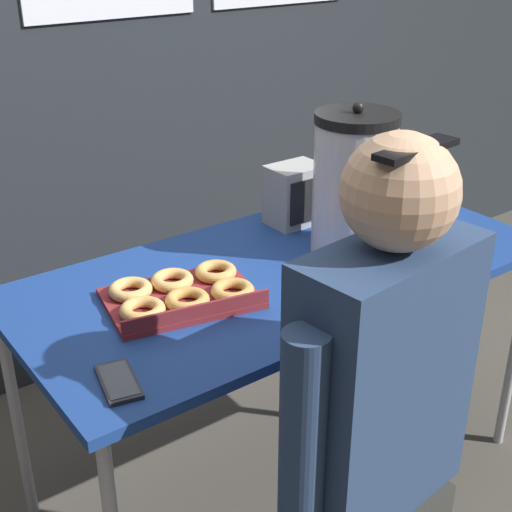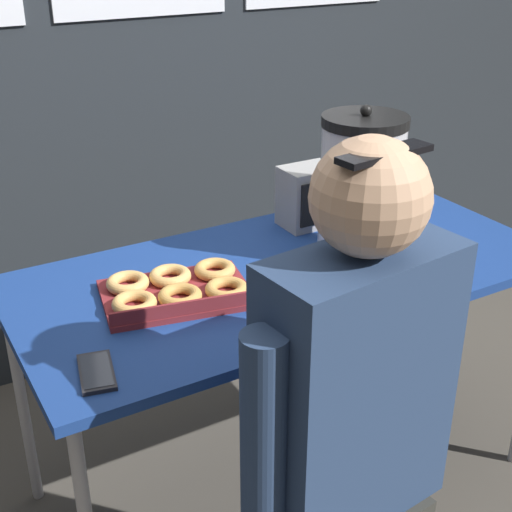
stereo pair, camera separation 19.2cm
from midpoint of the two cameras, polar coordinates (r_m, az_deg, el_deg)
The scene contains 7 objects.
ground_plane at distance 2.43m, azimuth -0.34°, elevation -17.19°, with size 12.00×12.00×0.00m, color #4C473F.
folding_table at distance 2.02m, azimuth -0.39°, elevation -2.10°, with size 1.52×0.72×0.76m.
donut_box at distance 1.83m, azimuth -9.01°, elevation -3.08°, with size 0.42×0.33×0.05m.
coffee_urn at distance 2.02m, azimuth 5.12°, elevation 5.72°, with size 0.24×0.27×0.44m.
cell_phone at distance 1.56m, azimuth -14.48°, elevation -9.82°, with size 0.10×0.16×0.01m.
space_heater at distance 2.24m, azimuth 0.70°, elevation 4.88°, with size 0.17×0.13×0.19m.
person_seated at distance 1.60m, azimuth 6.19°, elevation -14.25°, with size 0.56×0.26×1.31m.
Camera 1 is at (-1.13, -1.39, 1.66)m, focal length 50.00 mm.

